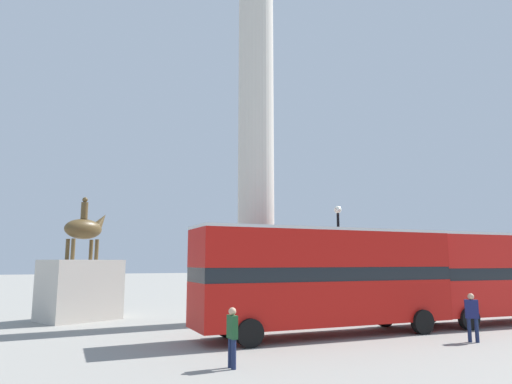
% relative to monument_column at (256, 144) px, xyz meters
% --- Properties ---
extents(ground_plane, '(200.00, 200.00, 0.00)m').
position_rel_monument_column_xyz_m(ground_plane, '(0.00, 0.00, -9.27)').
color(ground_plane, gray).
extents(monument_column, '(4.63, 4.63, 23.21)m').
position_rel_monument_column_xyz_m(monument_column, '(0.00, 0.00, 0.00)').
color(monument_column, beige).
rests_on(monument_column, ground_plane).
extents(bus_a, '(11.13, 2.83, 4.35)m').
position_rel_monument_column_xyz_m(bus_a, '(0.81, -5.43, -6.87)').
color(bus_a, '#B7140F').
rests_on(bus_a, ground_plane).
extents(bus_b, '(11.43, 3.29, 4.35)m').
position_rel_monument_column_xyz_m(bus_b, '(11.42, -5.56, -6.87)').
color(bus_b, red).
rests_on(bus_b, ground_plane).
extents(equestrian_statue, '(4.42, 3.93, 6.41)m').
position_rel_monument_column_xyz_m(equestrian_statue, '(-8.30, 3.92, -7.44)').
color(equestrian_statue, beige).
rests_on(equestrian_statue, ground_plane).
extents(street_lamp, '(0.38, 0.38, 5.84)m').
position_rel_monument_column_xyz_m(street_lamp, '(3.72, -2.08, -6.21)').
color(street_lamp, black).
rests_on(street_lamp, ground_plane).
extents(pedestrian_near_lamp, '(0.22, 0.45, 1.68)m').
position_rel_monument_column_xyz_m(pedestrian_near_lamp, '(-4.74, -9.33, -8.34)').
color(pedestrian_near_lamp, '#192347').
rests_on(pedestrian_near_lamp, ground_plane).
extents(pedestrian_by_plinth, '(0.48, 0.45, 1.79)m').
position_rel_monument_column_xyz_m(pedestrian_by_plinth, '(5.03, -8.94, -8.25)').
color(pedestrian_by_plinth, '#192347').
rests_on(pedestrian_by_plinth, ground_plane).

